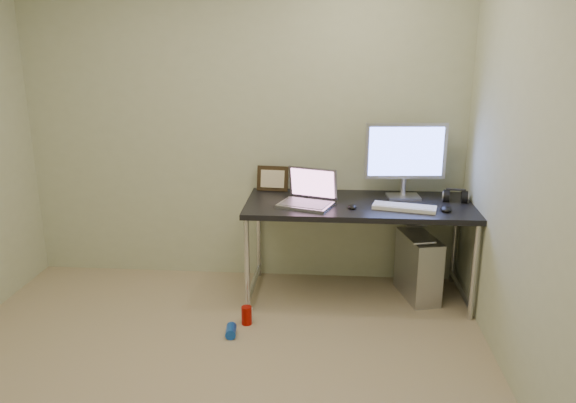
# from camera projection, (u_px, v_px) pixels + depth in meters

# --- Properties ---
(floor) EXTENTS (3.50, 3.50, 0.00)m
(floor) POSITION_uv_depth(u_px,v_px,m) (199.00, 399.00, 3.11)
(floor) COLOR tan
(floor) RESTS_ON ground
(wall_back) EXTENTS (3.50, 0.02, 2.50)m
(wall_back) POSITION_uv_depth(u_px,v_px,m) (243.00, 127.00, 4.43)
(wall_back) COLOR beige
(wall_back) RESTS_ON ground
(wall_right) EXTENTS (0.02, 3.50, 2.50)m
(wall_right) POSITION_uv_depth(u_px,v_px,m) (555.00, 187.00, 2.63)
(wall_right) COLOR beige
(wall_right) RESTS_ON ground
(desk) EXTENTS (1.67, 0.73, 0.75)m
(desk) POSITION_uv_depth(u_px,v_px,m) (358.00, 212.00, 4.17)
(desk) COLOR black
(desk) RESTS_ON ground
(tower_computer) EXTENTS (0.31, 0.51, 0.52)m
(tower_computer) POSITION_uv_depth(u_px,v_px,m) (418.00, 266.00, 4.28)
(tower_computer) COLOR #B9B8BD
(tower_computer) RESTS_ON ground
(cable_a) EXTENTS (0.01, 0.16, 0.69)m
(cable_a) POSITION_uv_depth(u_px,v_px,m) (408.00, 234.00, 4.52)
(cable_a) COLOR black
(cable_a) RESTS_ON ground
(cable_b) EXTENTS (0.02, 0.11, 0.71)m
(cable_b) POSITION_uv_depth(u_px,v_px,m) (419.00, 238.00, 4.50)
(cable_b) COLOR black
(cable_b) RESTS_ON ground
(can_red) EXTENTS (0.10, 0.10, 0.13)m
(can_red) POSITION_uv_depth(u_px,v_px,m) (247.00, 315.00, 3.91)
(can_red) COLOR #A80E05
(can_red) RESTS_ON ground
(can_white) EXTENTS (0.08, 0.08, 0.11)m
(can_white) POSITION_uv_depth(u_px,v_px,m) (249.00, 315.00, 3.93)
(can_white) COLOR silver
(can_white) RESTS_ON ground
(can_blue) EXTENTS (0.08, 0.13, 0.07)m
(can_blue) POSITION_uv_depth(u_px,v_px,m) (231.00, 331.00, 3.76)
(can_blue) COLOR blue
(can_blue) RESTS_ON ground
(laptop) EXTENTS (0.45, 0.41, 0.26)m
(laptop) POSITION_uv_depth(u_px,v_px,m) (308.00, 196.00, 4.11)
(laptop) COLOR silver
(laptop) RESTS_ON desk
(monitor) EXTENTS (0.61, 0.20, 0.57)m
(monitor) POSITION_uv_depth(u_px,v_px,m) (406.00, 155.00, 4.20)
(monitor) COLOR silver
(monitor) RESTS_ON desk
(keyboard) EXTENTS (0.46, 0.24, 0.03)m
(keyboard) POSITION_uv_depth(u_px,v_px,m) (404.00, 207.00, 3.99)
(keyboard) COLOR white
(keyboard) RESTS_ON desk
(mouse_right) EXTENTS (0.08, 0.12, 0.04)m
(mouse_right) POSITION_uv_depth(u_px,v_px,m) (446.00, 208.00, 3.95)
(mouse_right) COLOR black
(mouse_right) RESTS_ON desk
(mouse_left) EXTENTS (0.07, 0.10, 0.03)m
(mouse_left) POSITION_uv_depth(u_px,v_px,m) (352.00, 206.00, 4.02)
(mouse_left) COLOR black
(mouse_left) RESTS_ON desk
(headphones) EXTENTS (0.19, 0.11, 0.12)m
(headphones) POSITION_uv_depth(u_px,v_px,m) (455.00, 197.00, 4.18)
(headphones) COLOR black
(headphones) RESTS_ON desk
(picture_frame) EXTENTS (0.25, 0.09, 0.20)m
(picture_frame) POSITION_uv_depth(u_px,v_px,m) (273.00, 178.00, 4.46)
(picture_frame) COLOR black
(picture_frame) RESTS_ON desk
(webcam) EXTENTS (0.05, 0.04, 0.12)m
(webcam) POSITION_uv_depth(u_px,v_px,m) (302.00, 181.00, 4.43)
(webcam) COLOR silver
(webcam) RESTS_ON desk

